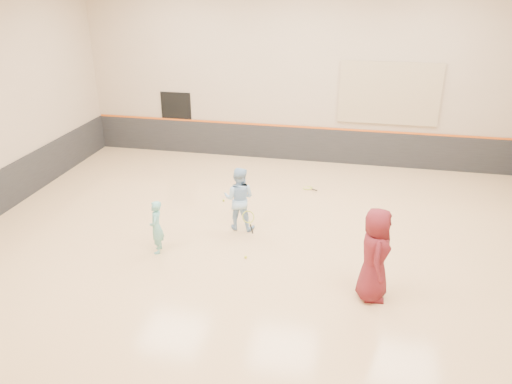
% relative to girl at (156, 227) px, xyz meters
% --- Properties ---
extents(room, '(15.04, 12.04, 6.22)m').
position_rel_girl_xyz_m(room, '(2.51, 0.94, 0.16)').
color(room, tan).
rests_on(room, ground).
extents(wainscot_back, '(14.90, 0.04, 1.20)m').
position_rel_girl_xyz_m(wainscot_back, '(2.51, 6.91, -0.05)').
color(wainscot_back, '#232326').
rests_on(wainscot_back, floor).
extents(accent_stripe, '(14.90, 0.03, 0.06)m').
position_rel_girl_xyz_m(accent_stripe, '(2.51, 6.90, 0.57)').
color(accent_stripe, '#D85914').
rests_on(accent_stripe, wall_back).
extents(acoustic_panel, '(3.20, 0.08, 2.00)m').
position_rel_girl_xyz_m(acoustic_panel, '(5.31, 6.89, 1.85)').
color(acoustic_panel, tan).
rests_on(acoustic_panel, wall_back).
extents(doorway, '(1.10, 0.05, 2.20)m').
position_rel_girl_xyz_m(doorway, '(-1.99, 6.92, 0.45)').
color(doorway, black).
rests_on(doorway, floor).
extents(girl, '(0.42, 0.54, 1.30)m').
position_rel_girl_xyz_m(girl, '(0.00, 0.00, 0.00)').
color(girl, '#6BBBB5').
rests_on(girl, floor).
extents(instructor, '(0.82, 0.65, 1.66)m').
position_rel_girl_xyz_m(instructor, '(1.60, 1.56, 0.18)').
color(instructor, '#99C5ED').
rests_on(instructor, floor).
extents(young_man, '(0.69, 1.01, 1.97)m').
position_rel_girl_xyz_m(young_man, '(4.93, -0.80, 0.34)').
color(young_man, maroon).
rests_on(young_man, floor).
extents(held_racket, '(0.48, 0.48, 0.58)m').
position_rel_girl_xyz_m(held_racket, '(1.91, 1.26, -0.16)').
color(held_racket, '#B0BF29').
rests_on(held_racket, instructor).
extents(spare_racket, '(0.67, 0.67, 0.13)m').
position_rel_girl_xyz_m(spare_racket, '(3.05, 4.47, -0.59)').
color(spare_racket, '#AFD22E').
rests_on(spare_racket, floor).
extents(ball_under_racket, '(0.07, 0.07, 0.07)m').
position_rel_girl_xyz_m(ball_under_racket, '(2.10, 0.11, -0.62)').
color(ball_under_racket, yellow).
rests_on(ball_under_racket, floor).
extents(ball_in_hand, '(0.07, 0.07, 0.07)m').
position_rel_girl_xyz_m(ball_in_hand, '(5.09, -0.85, 0.55)').
color(ball_in_hand, '#BCD531').
rests_on(ball_in_hand, young_man).
extents(ball_beside_spare, '(0.07, 0.07, 0.07)m').
position_rel_girl_xyz_m(ball_beside_spare, '(0.78, 3.03, -0.62)').
color(ball_beside_spare, '#B4CA2F').
rests_on(ball_beside_spare, floor).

